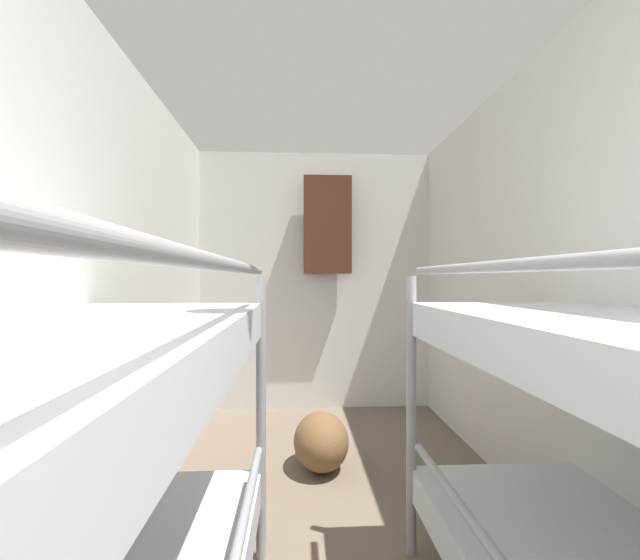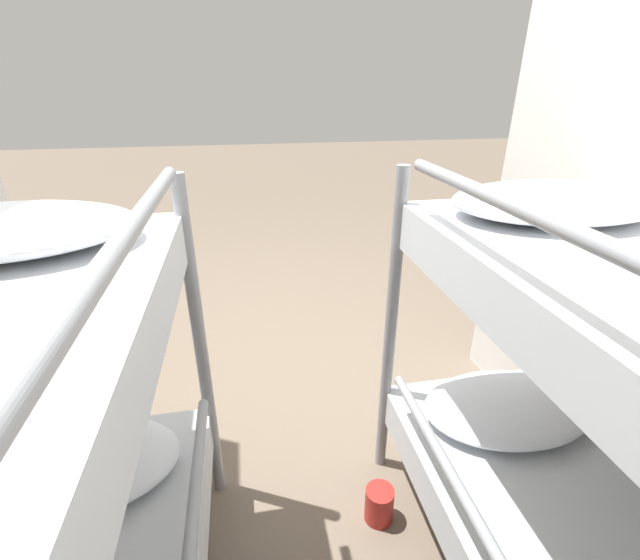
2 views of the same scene
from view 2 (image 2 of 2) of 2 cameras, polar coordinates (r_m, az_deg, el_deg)
name	(u,v)px [view 2 (image 2 of 2)]	position (r m, az deg, el deg)	size (l,w,h in m)	color
ground_plane	(287,386)	(2.37, -4.44, -13.89)	(20.00, 20.00, 0.00)	#6B5B4C
tin_can	(379,504)	(1.78, 7.88, -27.51)	(0.10, 0.10, 0.14)	#AD231E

